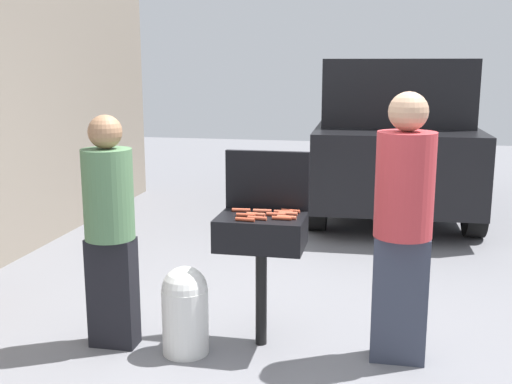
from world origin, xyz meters
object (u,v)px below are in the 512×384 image
at_px(bbq_grill, 261,236).
at_px(hot_dog_0, 246,215).
at_px(hot_dog_6, 291,211).
at_px(hot_dog_7, 256,214).
at_px(hot_dog_1, 287,217).
at_px(hot_dog_10, 282,218).
at_px(hot_dog_2, 262,211).
at_px(hot_dog_3, 276,214).
at_px(person_right, 403,220).
at_px(person_left, 110,224).
at_px(hot_dog_4, 288,214).
at_px(hot_dog_8, 245,219).
at_px(hot_dog_11, 241,210).
at_px(propane_tank, 185,308).
at_px(parked_minivan, 392,133).
at_px(hot_dog_5, 283,212).
at_px(hot_dog_9, 257,218).

relative_size(bbq_grill, hot_dog_0, 7.21).
relative_size(hot_dog_6, hot_dog_7, 1.00).
xyz_separation_m(hot_dog_1, hot_dog_10, (-0.03, -0.03, 0.00)).
distance_m(hot_dog_1, hot_dog_2, 0.25).
bearing_deg(hot_dog_3, person_right, -4.58).
xyz_separation_m(hot_dog_7, person_left, (-0.98, -0.21, -0.07)).
distance_m(hot_dog_1, hot_dog_4, 0.11).
relative_size(hot_dog_4, hot_dog_6, 1.00).
xyz_separation_m(hot_dog_10, person_right, (0.79, 0.03, 0.02)).
bearing_deg(hot_dog_10, hot_dog_8, -160.54).
bearing_deg(person_right, hot_dog_2, -21.74).
distance_m(hot_dog_6, hot_dog_11, 0.35).
height_order(bbq_grill, hot_dog_4, hot_dog_4).
height_order(hot_dog_11, propane_tank, hot_dog_11).
xyz_separation_m(hot_dog_1, hot_dog_7, (-0.22, 0.04, 0.00)).
bearing_deg(hot_dog_6, parked_minivan, 80.84).
height_order(hot_dog_2, propane_tank, hot_dog_2).
distance_m(hot_dog_7, person_left, 1.00).
bearing_deg(hot_dog_7, person_left, -168.00).
bearing_deg(hot_dog_8, propane_tank, -169.61).
bearing_deg(hot_dog_11, hot_dog_7, -39.87).
distance_m(hot_dog_0, hot_dog_5, 0.27).
distance_m(hot_dog_2, hot_dog_3, 0.14).
height_order(hot_dog_3, hot_dog_4, same).
distance_m(hot_dog_6, parked_minivan, 4.63).
bearing_deg(person_right, hot_dog_9, -9.12).
relative_size(hot_dog_10, parked_minivan, 0.03).
relative_size(bbq_grill, hot_dog_4, 7.21).
xyz_separation_m(bbq_grill, hot_dog_2, (-0.01, 0.10, 0.16)).
bearing_deg(hot_dog_9, hot_dog_5, 54.98).
relative_size(hot_dog_3, parked_minivan, 0.03).
bearing_deg(parked_minivan, hot_dog_10, 79.13).
relative_size(hot_dog_5, propane_tank, 0.21).
bearing_deg(hot_dog_1, hot_dog_3, 142.47).
xyz_separation_m(hot_dog_9, person_left, (-1.01, -0.11, -0.07)).
height_order(bbq_grill, hot_dog_10, hot_dog_10).
distance_m(propane_tank, person_right, 1.58).
distance_m(hot_dog_9, person_right, 0.95).
bearing_deg(bbq_grill, parked_minivan, 78.89).
height_order(hot_dog_7, hot_dog_10, same).
bearing_deg(hot_dog_7, hot_dog_9, -73.74).
xyz_separation_m(hot_dog_3, person_right, (0.85, -0.07, 0.02)).
bearing_deg(hot_dog_3, hot_dog_1, -37.53).
bearing_deg(hot_dog_2, hot_dog_5, -2.17).
distance_m(bbq_grill, hot_dog_3, 0.19).
xyz_separation_m(hot_dog_5, hot_dog_8, (-0.22, -0.26, 0.00)).
bearing_deg(hot_dog_7, hot_dog_11, 140.13).
height_order(hot_dog_9, person_left, person_left).
relative_size(hot_dog_2, propane_tank, 0.21).
bearing_deg(hot_dog_11, hot_dog_3, -16.52).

